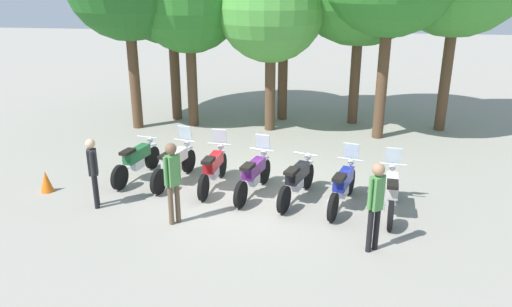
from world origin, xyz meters
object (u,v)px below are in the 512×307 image
Objects in this scene: motorcycle_3 at (254,174)px; person_0 at (173,177)px; motorcycle_4 at (297,180)px; motorcycle_1 at (175,163)px; traffic_cone at (46,181)px; person_2 at (376,200)px; motorcycle_2 at (213,168)px; person_1 at (93,168)px; tree_3 at (271,8)px; motorcycle_6 at (391,192)px; motorcycle_0 at (137,160)px; motorcycle_5 at (343,185)px.

person_0 reaches higher than motorcycle_3.
motorcycle_3 is 1.08m from motorcycle_4.
motorcycle_1 reaches higher than traffic_cone.
person_0 reaches higher than person_2.
motorcycle_2 is 1.32× the size of person_1.
person_0 reaches higher than motorcycle_1.
motorcycle_4 is 0.36× the size of tree_3.
motorcycle_6 is at bearing 163.27° from person_1.
tree_3 is 8.73m from traffic_cone.
motorcycle_0 is 6.59m from person_2.
motorcycle_0 is at bearing 31.80° from traffic_cone.
motorcycle_3 is 5.17m from traffic_cone.
motorcycle_0 is at bearing 93.30° from motorcycle_3.
motorcycle_2 reaches higher than motorcycle_4.
motorcycle_6 is 4.85m from person_0.
motorcycle_6 is at bearing -85.51° from motorcycle_5.
motorcycle_2 is 4.36m from motorcycle_6.
motorcycle_2 is at bearing 84.74° from motorcycle_6.
motorcycle_3 reaches higher than motorcycle_4.
motorcycle_1 is 6.50m from tree_3.
motorcycle_0 is at bearing 97.77° from motorcycle_4.
person_2 is at bearing -107.44° from motorcycle_1.
person_0 reaches higher than motorcycle_4.
tree_3 reaches higher than person_2.
motorcycle_4 is 4.72m from person_1.
motorcycle_5 is at bearing -23.19° from person_2.
person_2 is at bearing -117.50° from motorcycle_3.
person_2 is 0.31× the size of tree_3.
motorcycle_2 reaches higher than traffic_cone.
motorcycle_0 is at bearing 95.62° from motorcycle_5.
traffic_cone is (-7.80, 1.71, -0.81)m from person_2.
person_0 is 0.31× the size of tree_3.
motorcycle_6 reaches higher than motorcycle_0.
person_2 reaches higher than motorcycle_4.
tree_3 reaches higher than motorcycle_4.
motorcycle_6 is at bearing -83.68° from motorcycle_4.
traffic_cone is at bearing 122.22° from motorcycle_1.
person_1 reaches higher than traffic_cone.
motorcycle_4 is 1.16× the size of person_0.
motorcycle_2 is at bearing 94.08° from motorcycle_5.
motorcycle_1 is (1.07, -0.12, 0.01)m from motorcycle_0.
motorcycle_1 is at bearing 96.61° from motorcycle_4.
motorcycle_6 is 7.90m from tree_3.
tree_3 is at bearing 35.70° from motorcycle_6.
person_1 is 8.15m from tree_3.
person_2 is at bearing -125.74° from motorcycle_4.
motorcycle_4 is at bearing -76.91° from tree_3.
person_2 is 3.31× the size of traffic_cone.
motorcycle_0 is 1.90m from person_1.
traffic_cone is at bearing 110.24° from motorcycle_3.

